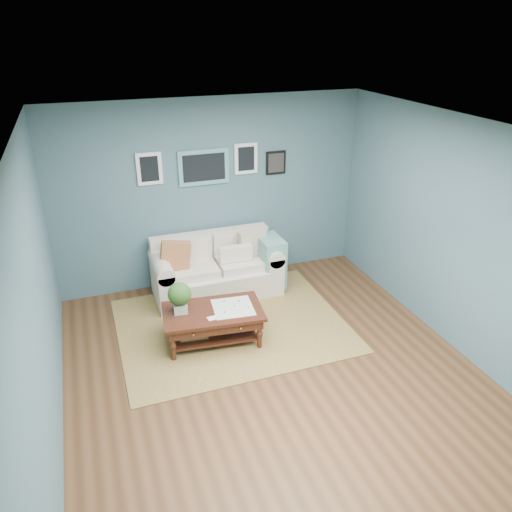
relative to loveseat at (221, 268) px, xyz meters
name	(u,v)px	position (x,y,z in m)	size (l,w,h in m)	color
room_shell	(274,264)	(0.02, -1.97, 0.98)	(5.00, 5.02, 2.70)	brown
area_rug	(232,325)	(-0.14, -0.93, -0.38)	(2.87, 2.29, 0.01)	brown
loveseat	(221,268)	(0.00, 0.00, 0.00)	(1.83, 0.83, 0.94)	white
coffee_table	(208,316)	(-0.51, -1.17, -0.01)	(1.26, 0.82, 0.83)	black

